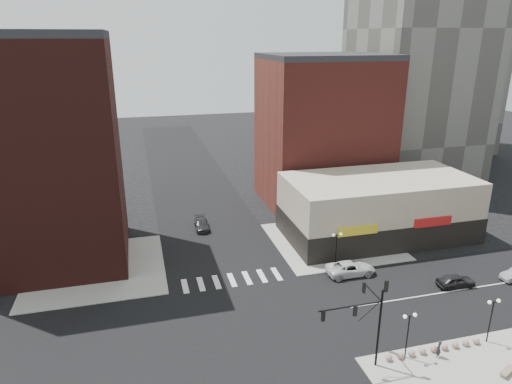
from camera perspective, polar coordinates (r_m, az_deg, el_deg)
name	(u,v)px	position (r m, az deg, el deg)	size (l,w,h in m)	color
ground	(252,323)	(43.96, -0.56, -16.08)	(240.00, 240.00, 0.00)	black
road_ew	(252,323)	(43.96, -0.56, -16.07)	(200.00, 14.00, 0.02)	black
road_ns	(252,323)	(43.95, -0.56, -16.06)	(14.00, 200.00, 0.02)	black
sidewalk_nw	(97,269)	(55.72, -19.28, -9.08)	(15.00, 15.00, 0.12)	gray
sidewalk_ne	(332,241)	(60.17, 9.48, -6.08)	(15.00, 15.00, 0.12)	gray
building_nw	(44,157)	(55.82, -25.01, 3.96)	(16.00, 15.00, 25.00)	#3B1612
building_ne_midrise	(323,133)	(71.61, 8.36, 7.26)	(18.00, 15.00, 22.00)	maroon
building_ne_row	(377,212)	(62.16, 14.93, -2.40)	(24.20, 12.20, 8.00)	#BBAE94
traffic_signal	(367,312)	(37.45, 13.71, -14.42)	(5.59, 3.09, 7.77)	black
street_lamp_se_a	(409,325)	(40.00, 18.57, -15.43)	(1.22, 0.32, 4.16)	black
street_lamp_se_b	(492,310)	(44.52, 27.46, -12.95)	(1.22, 0.32, 4.16)	black
street_lamp_ne	(337,241)	(52.51, 10.05, -6.07)	(1.22, 0.32, 4.16)	black
bollard_row	(434,349)	(43.00, 21.32, -17.81)	(8.97, 0.57, 0.57)	gray
white_suv	(351,268)	(52.43, 11.73, -9.31)	(2.54, 5.51, 1.53)	silver
dark_sedan_east	(456,281)	(53.48, 23.71, -10.12)	(1.64, 4.07, 1.39)	black
dark_sedan_north	(202,224)	(63.32, -6.80, -4.05)	(1.84, 4.51, 1.31)	black
pedestrian	(439,349)	(42.29, 21.86, -17.74)	(0.57, 0.37, 1.55)	#262328
stone_bench	(507,372)	(43.10, 28.92, -19.07)	(1.75, 1.14, 0.39)	#836F5A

